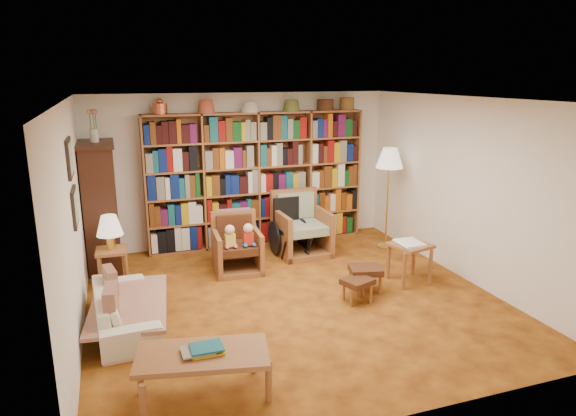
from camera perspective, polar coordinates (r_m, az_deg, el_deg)
name	(u,v)px	position (r m, az deg, el deg)	size (l,w,h in m)	color
floor	(293,299)	(6.65, 0.60, -10.05)	(5.00, 5.00, 0.00)	#B0671B
ceiling	(294,99)	(6.06, 0.67, 11.99)	(5.00, 5.00, 0.00)	silver
wall_back	(243,169)	(8.58, -5.04, 4.29)	(5.00, 5.00, 0.00)	white
wall_front	(403,279)	(4.09, 12.69, -7.65)	(5.00, 5.00, 0.00)	white
wall_left	(72,223)	(5.91, -22.84, -1.53)	(5.00, 5.00, 0.00)	white
wall_right	(465,189)	(7.45, 19.06, 1.96)	(5.00, 5.00, 0.00)	white
bookshelf	(257,175)	(8.48, -3.43, 3.65)	(3.60, 0.30, 2.42)	#A45E33
curio_cabinet	(101,205)	(7.91, -20.10, 0.36)	(0.50, 0.95, 2.40)	#37170F
framed_pictures	(72,183)	(6.12, -22.83, 2.61)	(0.03, 0.52, 0.97)	black
sofa	(125,308)	(6.15, -17.69, -10.58)	(0.61, 1.57, 0.46)	beige
sofa_throw	(129,302)	(6.12, -17.27, -9.94)	(0.82, 1.53, 0.04)	beige
cushion_left	(110,280)	(6.39, -19.13, -7.58)	(0.11, 0.35, 0.35)	maroon
cushion_right	(111,305)	(5.74, -19.05, -10.12)	(0.12, 0.39, 0.39)	maroon
side_table_lamp	(112,259)	(7.27, -18.93, -5.35)	(0.42, 0.42, 0.53)	#A45E33
table_lamp	(109,227)	(7.14, -19.23, -1.95)	(0.34, 0.34, 0.47)	gold
armchair_leather	(236,246)	(7.54, -5.79, -4.25)	(0.71, 0.75, 0.85)	#A45E33
armchair_sage	(300,229)	(8.23, 1.31, -2.36)	(0.81, 0.84, 0.99)	#A45E33
wheelchair	(289,229)	(8.15, 0.08, -2.32)	(0.51, 0.71, 0.89)	black
floor_lamp	(390,162)	(8.36, 11.22, 5.02)	(0.44, 0.44, 1.65)	gold
side_table_papers	(410,250)	(7.19, 13.39, -4.60)	(0.58, 0.58, 0.58)	#A45E33
footstool_a	(358,283)	(6.54, 7.74, -8.27)	(0.44, 0.41, 0.31)	#462712
footstool_b	(366,272)	(6.82, 8.61, -6.99)	(0.49, 0.44, 0.35)	#462712
coffee_table	(203,358)	(4.70, -9.47, -16.09)	(1.23, 0.79, 0.49)	#A45E33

